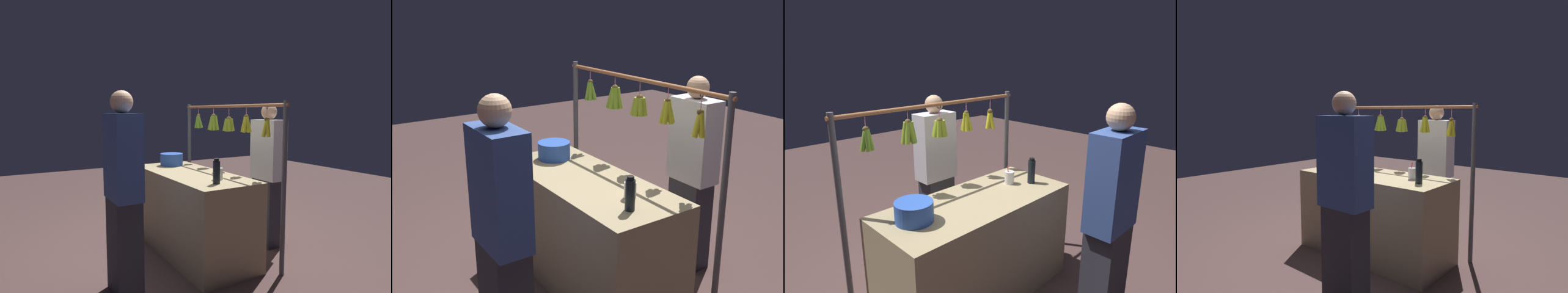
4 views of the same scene
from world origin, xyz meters
The scene contains 8 objects.
ground_plane centered at (0.00, 0.00, 0.00)m, with size 12.00×12.00×0.00m, color #4E3735.
market_counter centered at (0.00, 0.00, 0.43)m, with size 1.62×0.68×0.87m, color tan.
display_rack centered at (0.01, -0.47, 1.17)m, with size 1.82×0.14×1.61m.
water_bottle centered at (-0.60, 0.08, 0.98)m, with size 0.07×0.07×0.23m.
blue_bucket centered at (0.55, -0.04, 0.94)m, with size 0.27×0.27×0.14m, color #2A53B6.
drink_cup centered at (-0.45, -0.04, 0.92)m, with size 0.08×0.08×0.16m.
vendor_person centered at (-0.25, -0.84, 0.79)m, with size 0.38×0.21×1.60m.
customer_person centered at (-0.44, 0.89, 0.83)m, with size 0.40×0.22×1.68m.
Camera 3 is at (1.74, 1.82, 2.00)m, focal length 31.79 mm.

